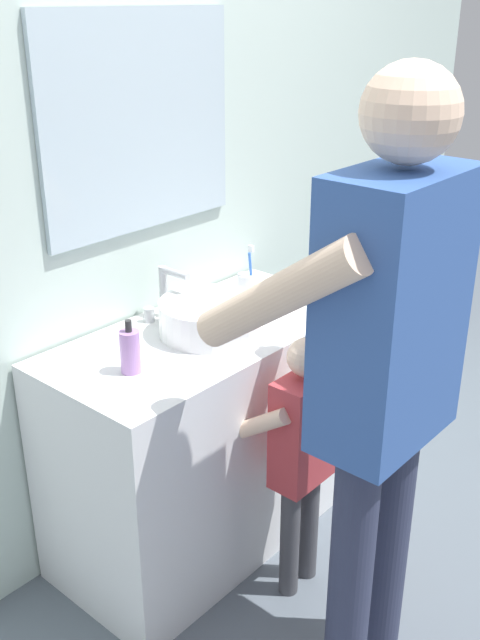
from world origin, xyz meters
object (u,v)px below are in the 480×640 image
Objects in this scene: soap_bottle at (130,351)px; child_toddler at (301,445)px; adult_parent at (383,350)px; toothbrush_cup at (247,286)px.

soap_bottle reaches higher than child_toddler.
toothbrush_cup is at bearing 62.11° from adult_parent.
toothbrush_cup is 0.66m from soap_bottle.
child_toddler is at bearing -46.36° from soap_bottle.
toothbrush_cup is at bearing 57.82° from child_toddler.
adult_parent reaches higher than soap_bottle.
adult_parent is at bearing -110.91° from child_toddler.
soap_bottle is at bearing -170.38° from toothbrush_cup.
toothbrush_cup reaches higher than child_toddler.
soap_bottle is (-0.65, -0.11, 0.02)m from toothbrush_cup.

